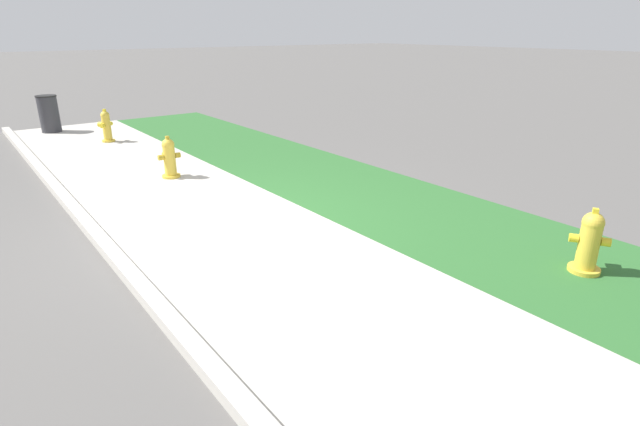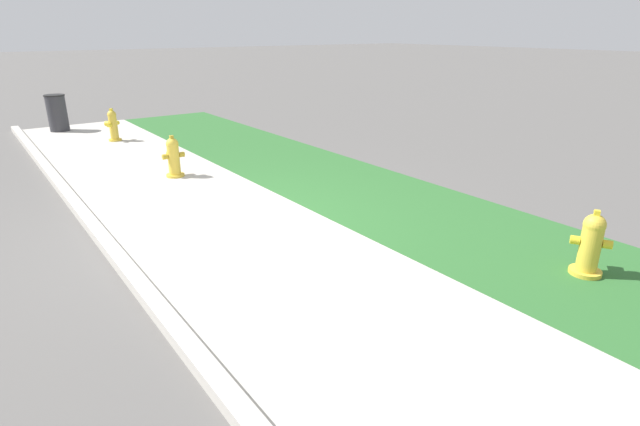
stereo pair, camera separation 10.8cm
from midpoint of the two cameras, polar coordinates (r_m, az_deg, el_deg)
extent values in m
plane|color=#5B5956|center=(6.58, -10.74, -1.62)|extent=(120.00, 120.00, 0.00)
cube|color=#BCB7AD|center=(6.58, -10.74, -1.58)|extent=(18.00, 2.59, 0.01)
cube|color=#2D662D|center=(7.88, 5.75, 2.38)|extent=(18.00, 2.39, 0.01)
cube|color=#BCB7AD|center=(6.16, -22.35, -3.82)|extent=(18.00, 0.16, 0.12)
cylinder|color=gold|center=(12.40, -22.11, 7.74)|extent=(0.28, 0.28, 0.05)
cylinder|color=gold|center=(12.34, -22.30, 9.09)|extent=(0.18, 0.18, 0.55)
sphere|color=gold|center=(12.30, -22.47, 10.35)|extent=(0.19, 0.19, 0.19)
cube|color=yellow|center=(12.28, -22.54, 10.85)|extent=(0.08, 0.08, 0.06)
cylinder|color=yellow|center=(12.23, -22.71, 9.26)|extent=(0.13, 0.13, 0.09)
cylinder|color=yellow|center=(12.44, -21.97, 9.52)|extent=(0.13, 0.13, 0.09)
cylinder|color=yellow|center=(12.42, -22.86, 9.39)|extent=(0.15, 0.16, 0.12)
cylinder|color=gold|center=(9.02, -15.86, 4.16)|extent=(0.31, 0.31, 0.05)
cylinder|color=gold|center=(8.94, -16.03, 5.93)|extent=(0.20, 0.20, 0.53)
sphere|color=gold|center=(8.88, -16.20, 7.56)|extent=(0.21, 0.21, 0.21)
cube|color=#B29323|center=(8.86, -16.28, 8.33)|extent=(0.06, 0.06, 0.06)
cylinder|color=#B29323|center=(8.88, -16.95, 6.16)|extent=(0.09, 0.09, 0.09)
cylinder|color=#B29323|center=(8.97, -15.21, 6.47)|extent=(0.09, 0.09, 0.09)
cylinder|color=#B29323|center=(9.07, -16.40, 6.49)|extent=(0.10, 0.12, 0.12)
cylinder|color=gold|center=(5.98, 28.48, -5.93)|extent=(0.32, 0.32, 0.05)
cylinder|color=gold|center=(5.87, 28.94, -3.48)|extent=(0.21, 0.21, 0.51)
sphere|color=gold|center=(5.79, 29.36, -1.17)|extent=(0.22, 0.22, 0.22)
cube|color=yellow|center=(5.75, 29.57, 0.00)|extent=(0.08, 0.08, 0.06)
cylinder|color=yellow|center=(5.83, 27.60, -2.75)|extent=(0.12, 0.12, 0.09)
cylinder|color=yellow|center=(5.87, 30.46, -3.11)|extent=(0.12, 0.12, 0.09)
cylinder|color=yellow|center=(5.99, 28.91, -2.39)|extent=(0.15, 0.15, 0.12)
cylinder|color=#333338|center=(14.14, -27.62, 10.02)|extent=(0.45, 0.45, 0.87)
cylinder|color=black|center=(14.08, -27.93, 11.80)|extent=(0.48, 0.48, 0.03)
camera|label=1|loc=(0.05, -89.47, 0.20)|focal=28.00mm
camera|label=2|loc=(0.05, 90.53, -0.20)|focal=28.00mm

